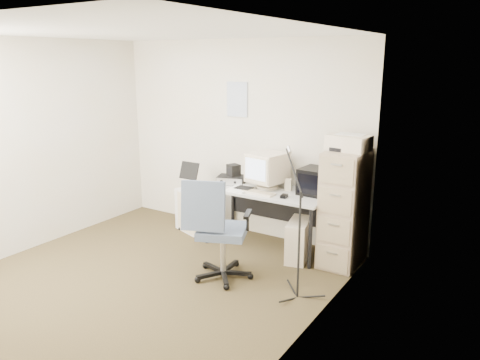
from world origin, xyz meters
The scene contains 23 objects.
floor centered at (0.00, 0.00, -0.01)m, with size 3.60×3.60×0.01m, color #372C1B.
ceiling centered at (0.00, 0.00, 2.50)m, with size 3.60×3.60×0.01m, color white.
wall_back centered at (0.00, 1.80, 1.25)m, with size 3.60×0.02×2.50m, color silver.
wall_left centered at (-1.80, 0.00, 1.25)m, with size 0.02×3.60×2.50m, color silver.
wall_right centered at (1.80, 0.00, 1.25)m, with size 0.02×3.60×2.50m, color silver.
wall_calendar centered at (-0.02, 1.79, 1.75)m, with size 0.30×0.02×0.44m, color white.
filing_cabinet centered at (1.58, 1.48, 0.65)m, with size 0.40×0.60×1.30m, color tan.
printer centered at (1.58, 1.50, 1.38)m, with size 0.43×0.29×0.17m, color beige.
desk centered at (0.63, 1.45, 0.36)m, with size 1.50×0.70×0.73m, color #A9A8A0.
crt_monitor centered at (0.58, 1.53, 0.95)m, with size 0.39×0.41×0.43m, color beige.
crt_tv centered at (1.18, 1.59, 0.88)m, with size 0.33×0.35×0.30m, color black.
desk_speaker centered at (0.85, 1.55, 0.80)m, with size 0.08×0.08×0.14m, color beige.
keyboard centered at (0.62, 1.24, 0.74)m, with size 0.40×0.14×0.02m, color beige.
mouse centered at (0.94, 1.26, 0.75)m, with size 0.06×0.11×0.03m, color black.
radio_receiver centered at (0.10, 1.47, 0.78)m, with size 0.34×0.24×0.10m, color black.
radio_speaker centered at (0.11, 1.50, 0.90)m, with size 0.14×0.13×0.14m, color black.
papers centered at (0.35, 1.29, 0.74)m, with size 0.24×0.33×0.02m, color white.
pc_tower centered at (1.11, 1.32, 0.23)m, with size 0.22×0.50×0.46m, color beige.
office_chair centered at (0.64, 0.47, 0.54)m, with size 0.63×0.63×1.09m, color slate.
side_cart centered at (-0.48, 1.45, 0.28)m, with size 0.45×0.36×0.56m, color silver.
music_stand centered at (-0.47, 1.36, 0.77)m, with size 0.28×0.15×0.40m, color black.
headphones centered at (-0.35, 1.36, 0.61)m, with size 0.16×0.16×0.03m, color black.
mic_stand centered at (1.49, 0.50, 0.70)m, with size 0.02×0.02×1.40m, color black.
Camera 1 is at (3.23, -3.29, 2.26)m, focal length 35.00 mm.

